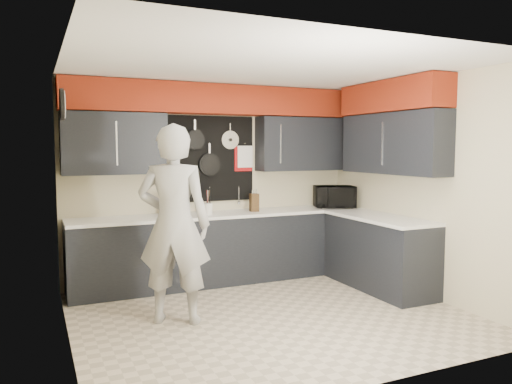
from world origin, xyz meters
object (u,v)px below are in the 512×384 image
microwave (334,197)px  coffee_maker (172,203)px  utensil_crock (208,209)px  person (174,224)px  knife_block (254,203)px

microwave → coffee_maker: size_ratio=1.77×
coffee_maker → utensil_crock: bearing=-14.6°
utensil_crock → person: 1.44m
coffee_maker → person: (-0.32, -1.29, -0.08)m
person → microwave: bearing=-128.7°
microwave → coffee_maker: 2.35m
knife_block → coffee_maker: (-1.11, 0.08, 0.04)m
knife_block → microwave: bearing=3.2°
knife_block → person: 1.87m
microwave → coffee_maker: bearing=-163.1°
utensil_crock → coffee_maker: size_ratio=0.45×
knife_block → person: bearing=-134.1°
knife_block → person: person is taller
utensil_crock → person: (-0.77, -1.21, 0.01)m
coffee_maker → person: bearing=-108.7°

